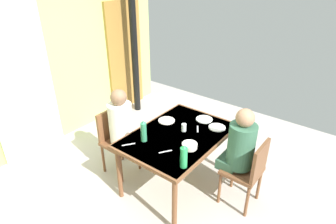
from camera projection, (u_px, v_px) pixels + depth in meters
ground_plane at (160, 198)px, 3.46m from camera, size 5.77×5.77×0.00m
wall_back at (40, 63)px, 4.06m from camera, size 4.64×0.10×2.56m
door_wooden at (125, 57)px, 5.27m from camera, size 0.80×0.05×2.00m
stove_pipe_column at (134, 44)px, 4.98m from camera, size 0.12×0.12×2.56m
curtain_panel at (21, 85)px, 3.84m from camera, size 0.90×0.03×2.15m
dining_table at (178, 139)px, 3.38m from camera, size 1.35×0.95×0.75m
chair_near_diner at (248, 170)px, 3.16m from camera, size 0.40×0.40×0.87m
chair_far_diner at (116, 138)px, 3.74m from camera, size 0.40×0.40×0.87m
person_near_diner at (240, 145)px, 3.10m from camera, size 0.30×0.37×0.77m
person_far_diner at (121, 122)px, 3.53m from camera, size 0.30×0.37×0.77m
water_bottle_green_near at (144, 131)px, 3.17m from camera, size 0.07×0.07×0.26m
water_bottle_green_far at (184, 157)px, 2.76m from camera, size 0.07×0.07×0.26m
serving_bowl_center at (190, 146)px, 3.09m from camera, size 0.17×0.17×0.05m
dinner_plate_near_left at (217, 127)px, 3.48m from camera, size 0.21×0.21×0.01m
dinner_plate_near_right at (204, 119)px, 3.66m from camera, size 0.21×0.21×0.01m
dinner_plate_far_center at (167, 121)px, 3.63m from camera, size 0.21×0.21×0.01m
drinking_glass_by_near_diner at (184, 127)px, 3.40m from camera, size 0.06×0.06×0.09m
cutlery_knife_near at (128, 144)px, 3.16m from camera, size 0.13×0.10×0.00m
cutlery_fork_near at (198, 129)px, 3.45m from camera, size 0.13×0.10×0.00m
cutlery_knife_far at (165, 152)px, 3.04m from camera, size 0.14×0.09×0.00m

